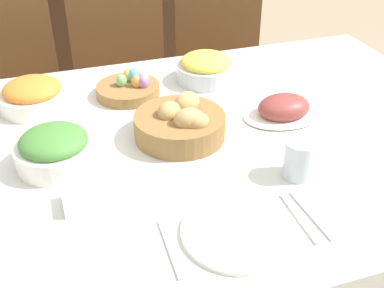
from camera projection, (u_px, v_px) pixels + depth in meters
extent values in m
cube|color=silver|center=(184.00, 244.00, 1.51)|extent=(1.80, 1.13, 0.77)
cylinder|color=brown|center=(94.00, 181.00, 2.06)|extent=(0.03, 0.03, 0.43)
cylinder|color=brown|center=(182.00, 168.00, 2.15)|extent=(0.03, 0.03, 0.43)
cylinder|color=brown|center=(87.00, 136.00, 2.38)|extent=(0.03, 0.03, 0.43)
cylinder|color=brown|center=(163.00, 125.00, 2.46)|extent=(0.03, 0.03, 0.43)
cube|color=brown|center=(128.00, 109.00, 2.14)|extent=(0.44, 0.44, 0.02)
cube|color=brown|center=(117.00, 33.00, 2.15)|extent=(0.42, 0.04, 0.54)
cylinder|color=brown|center=(68.00, 191.00, 2.01)|extent=(0.03, 0.03, 0.43)
cylinder|color=brown|center=(67.00, 142.00, 2.33)|extent=(0.03, 0.03, 0.43)
cube|color=brown|center=(12.00, 127.00, 2.01)|extent=(0.46, 0.46, 0.02)
cube|color=brown|center=(3.00, 46.00, 2.02)|extent=(0.42, 0.06, 0.54)
cylinder|color=brown|center=(196.00, 160.00, 2.20)|extent=(0.03, 0.03, 0.43)
cylinder|color=brown|center=(276.00, 151.00, 2.27)|extent=(0.03, 0.03, 0.43)
cylinder|color=brown|center=(180.00, 119.00, 2.52)|extent=(0.03, 0.03, 0.43)
cylinder|color=brown|center=(251.00, 112.00, 2.59)|extent=(0.03, 0.03, 0.43)
cube|color=brown|center=(227.00, 94.00, 2.27)|extent=(0.46, 0.46, 0.02)
cube|color=brown|center=(218.00, 22.00, 2.28)|extent=(0.42, 0.07, 0.54)
cube|color=#3D2616|center=(75.00, 21.00, 2.99)|extent=(1.23, 0.44, 1.00)
cylinder|color=olive|center=(179.00, 126.00, 1.30)|extent=(0.25, 0.25, 0.07)
ellipsoid|color=tan|center=(189.00, 119.00, 1.24)|extent=(0.08, 0.06, 0.06)
ellipsoid|color=tan|center=(170.00, 112.00, 1.28)|extent=(0.09, 0.09, 0.06)
ellipsoid|color=tan|center=(187.00, 103.00, 1.31)|extent=(0.10, 0.10, 0.06)
ellipsoid|color=tan|center=(197.00, 122.00, 1.24)|extent=(0.07, 0.06, 0.05)
cylinder|color=olive|center=(128.00, 90.00, 1.52)|extent=(0.20, 0.20, 0.03)
ellipsoid|color=#7FCC7A|center=(121.00, 81.00, 1.50)|extent=(0.03, 0.03, 0.04)
ellipsoid|color=#60B2E0|center=(134.00, 76.00, 1.53)|extent=(0.04, 0.04, 0.05)
ellipsoid|color=#F4D151|center=(129.00, 75.00, 1.53)|extent=(0.04, 0.04, 0.05)
ellipsoid|color=#F29E4C|center=(137.00, 82.00, 1.50)|extent=(0.03, 0.03, 0.04)
ellipsoid|color=pink|center=(143.00, 80.00, 1.50)|extent=(0.04, 0.04, 0.05)
ellipsoid|color=#B27AD1|center=(143.00, 82.00, 1.49)|extent=(0.03, 0.03, 0.04)
ellipsoid|color=white|center=(283.00, 115.00, 1.41)|extent=(0.24, 0.17, 0.01)
ellipsoid|color=brown|center=(284.00, 107.00, 1.40)|extent=(0.16, 0.12, 0.07)
cylinder|color=white|center=(34.00, 100.00, 1.44)|extent=(0.20, 0.20, 0.05)
ellipsoid|color=orange|center=(32.00, 89.00, 1.42)|extent=(0.17, 0.17, 0.06)
cylinder|color=silver|center=(206.00, 73.00, 1.60)|extent=(0.19, 0.19, 0.06)
ellipsoid|color=#F4DB4C|center=(206.00, 62.00, 1.58)|extent=(0.17, 0.17, 0.06)
cylinder|color=white|center=(56.00, 154.00, 1.19)|extent=(0.20, 0.20, 0.06)
ellipsoid|color=#478438|center=(53.00, 141.00, 1.17)|extent=(0.17, 0.17, 0.06)
cylinder|color=white|center=(237.00, 232.00, 0.99)|extent=(0.24, 0.24, 0.01)
cube|color=#B7B7BC|center=(170.00, 249.00, 0.96)|extent=(0.02, 0.17, 0.00)
cube|color=#B7B7BC|center=(298.00, 218.00, 1.03)|extent=(0.02, 0.17, 0.00)
cube|color=#B7B7BC|center=(311.00, 215.00, 1.04)|extent=(0.02, 0.17, 0.00)
cylinder|color=silver|center=(299.00, 159.00, 1.14)|extent=(0.08, 0.08, 0.10)
cube|color=white|center=(91.00, 198.00, 1.07)|extent=(0.12, 0.08, 0.03)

